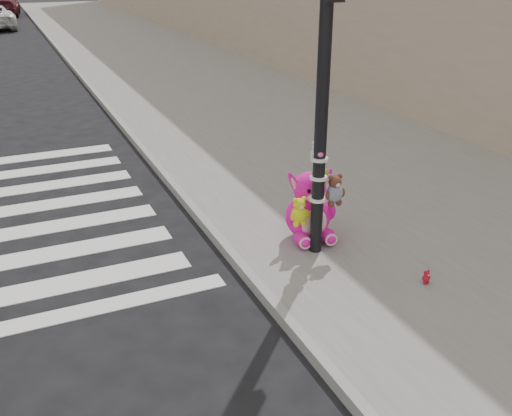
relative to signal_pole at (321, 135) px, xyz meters
name	(u,v)px	position (x,y,z in m)	size (l,w,h in m)	color
ground	(165,401)	(-2.62, -1.82, -1.74)	(120.00, 120.00, 0.00)	black
sidewalk_near	(243,105)	(2.38, 8.18, -1.67)	(7.00, 80.00, 0.14)	slate
curb_edge	(116,118)	(-1.07, 8.18, -1.67)	(0.12, 80.00, 0.15)	gray
signal_pole	(321,135)	(0.00, 0.00, 0.00)	(0.71, 0.49, 4.00)	black
pink_bunny	(309,210)	(0.08, 0.35, -1.18)	(0.73, 0.82, 1.03)	#FF15AD
red_teddy	(426,277)	(0.78, -1.31, -1.51)	(0.12, 0.09, 0.18)	red
car_maroon_near	(2,5)	(-2.62, 38.39, -1.00)	(2.08, 5.12, 1.49)	#551822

